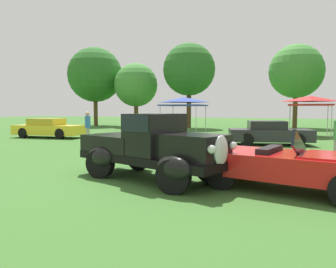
# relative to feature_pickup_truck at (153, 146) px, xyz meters

# --- Properties ---
(ground_plane) EXTENTS (120.00, 120.00, 0.00)m
(ground_plane) POSITION_rel_feature_pickup_truck_xyz_m (-0.48, 0.50, -0.86)
(ground_plane) COLOR #386628
(feature_pickup_truck) EXTENTS (4.44, 2.84, 1.70)m
(feature_pickup_truck) POSITION_rel_feature_pickup_truck_xyz_m (0.00, 0.00, 0.00)
(feature_pickup_truck) COLOR black
(feature_pickup_truck) RESTS_ON ground_plane
(neighbor_convertible) EXTENTS (4.39, 2.57, 1.40)m
(neighbor_convertible) POSITION_rel_feature_pickup_truck_xyz_m (3.34, 0.12, -0.29)
(neighbor_convertible) COLOR red
(neighbor_convertible) RESTS_ON ground_plane
(show_car_yellow) EXTENTS (4.59, 2.06, 1.22)m
(show_car_yellow) POSITION_rel_feature_pickup_truck_xyz_m (-11.24, 8.90, -0.26)
(show_car_yellow) COLOR yellow
(show_car_yellow) RESTS_ON ground_plane
(show_car_charcoal) EXTENTS (4.33, 2.63, 1.22)m
(show_car_charcoal) POSITION_rel_feature_pickup_truck_xyz_m (2.22, 9.61, -0.27)
(show_car_charcoal) COLOR #28282D
(show_car_charcoal) RESTS_ON ground_plane
(spectator_between_cars) EXTENTS (0.45, 0.46, 1.69)m
(spectator_between_cars) POSITION_rel_feature_pickup_truck_xyz_m (-6.56, 6.51, 0.05)
(spectator_between_cars) COLOR #9E998E
(spectator_between_cars) RESTS_ON ground_plane
(canopy_tent_left_field) EXTENTS (3.02, 3.02, 2.71)m
(canopy_tent_left_field) POSITION_rel_feature_pickup_truck_xyz_m (-4.36, 15.62, 1.56)
(canopy_tent_left_field) COLOR #B7B7BC
(canopy_tent_left_field) RESTS_ON ground_plane
(canopy_tent_center_field) EXTENTS (2.72, 2.72, 2.71)m
(canopy_tent_center_field) POSITION_rel_feature_pickup_truck_xyz_m (4.36, 16.12, 1.56)
(canopy_tent_center_field) COLOR #B7B7BC
(canopy_tent_center_field) RESTS_ON ground_plane
(treeline_far_left) EXTENTS (5.93, 5.93, 8.54)m
(treeline_far_left) POSITION_rel_feature_pickup_truck_xyz_m (-17.02, 22.88, 4.69)
(treeline_far_left) COLOR brown
(treeline_far_left) RESTS_ON ground_plane
(treeline_mid_left) EXTENTS (4.46, 4.46, 6.54)m
(treeline_mid_left) POSITION_rel_feature_pickup_truck_xyz_m (-11.88, 22.57, 3.42)
(treeline_mid_left) COLOR brown
(treeline_mid_left) RESTS_ON ground_plane
(treeline_center) EXTENTS (5.01, 5.01, 8.13)m
(treeline_center) POSITION_rel_feature_pickup_truck_xyz_m (-6.12, 22.48, 4.74)
(treeline_center) COLOR #47331E
(treeline_center) RESTS_ON ground_plane
(treeline_mid_right) EXTENTS (5.17, 5.17, 8.05)m
(treeline_mid_right) POSITION_rel_feature_pickup_truck_xyz_m (3.51, 26.32, 4.58)
(treeline_mid_right) COLOR brown
(treeline_mid_right) RESTS_ON ground_plane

